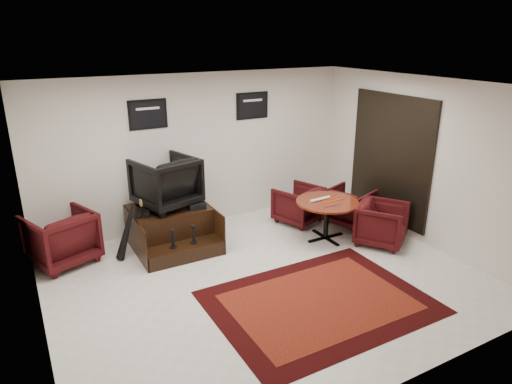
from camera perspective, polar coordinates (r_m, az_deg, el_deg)
ground at (r=6.87m, az=1.41°, el=-10.88°), size 6.00×6.00×0.00m
room_shell at (r=6.47m, az=4.12°, el=4.34°), size 6.02×5.02×2.81m
area_rug at (r=6.40m, az=7.92°, el=-13.46°), size 2.87×2.15×0.01m
shine_podium at (r=7.89m, az=-10.52°, el=-4.50°), size 1.30×1.34×0.67m
shine_chair at (r=7.72m, az=-11.22°, el=1.53°), size 1.11×1.07×0.94m
shoes_pair at (r=7.54m, az=-13.97°, el=-2.57°), size 0.28×0.30×0.09m
polish_kit at (r=7.67m, az=-7.41°, el=-1.72°), size 0.30×0.23×0.10m
umbrella_black at (r=7.54m, az=-15.85°, el=-4.93°), size 0.34×0.13×0.90m
umbrella_hooked at (r=7.58m, az=-15.97°, el=-4.71°), size 0.34×0.13×0.92m
armchair_side at (r=7.75m, az=-23.24°, el=-5.01°), size 1.15×1.11×0.93m
meeting_table at (r=7.98m, az=8.88°, el=-1.73°), size 1.08×1.08×0.70m
table_chair_back at (r=8.71m, az=5.31°, el=-1.34°), size 0.96×0.93×0.78m
table_chair_window at (r=8.77m, az=11.64°, el=-1.55°), size 0.92×0.95×0.77m
table_chair_corner at (r=8.08m, az=15.47°, el=-3.61°), size 1.06×1.04×0.80m
paper_roll at (r=7.96m, az=8.02°, el=-0.89°), size 0.42×0.07×0.05m
table_clutter at (r=7.94m, az=9.47°, el=-1.16°), size 0.57×0.34×0.01m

